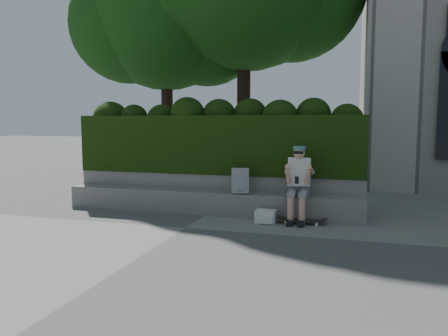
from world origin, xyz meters
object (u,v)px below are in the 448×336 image
(backpack_plaid, at_px, (240,181))
(backpack_ground, at_px, (266,216))
(person, at_px, (299,181))
(skateboard, at_px, (302,220))

(backpack_plaid, distance_m, backpack_ground, 0.89)
(person, xyz_separation_m, skateboard, (0.09, -0.20, -0.69))
(skateboard, height_order, backpack_plaid, backpack_plaid)
(backpack_ground, bearing_deg, backpack_plaid, 149.06)
(skateboard, height_order, backpack_ground, backpack_ground)
(backpack_plaid, relative_size, backpack_ground, 1.34)
(person, distance_m, backpack_ground, 0.89)
(person, relative_size, backpack_ground, 3.80)
(person, bearing_deg, backpack_plaid, 175.85)
(person, relative_size, skateboard, 1.79)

